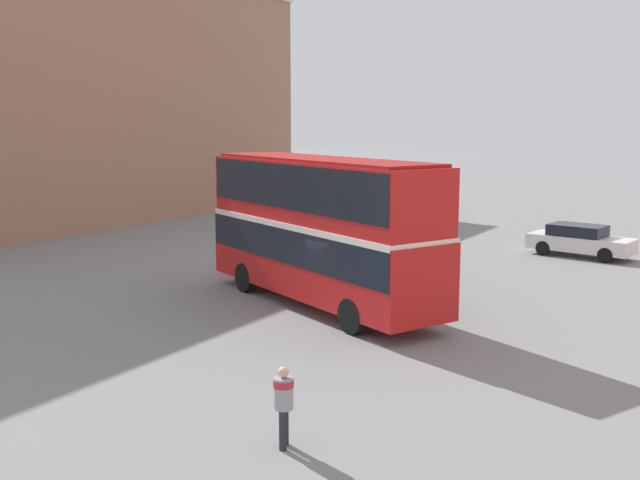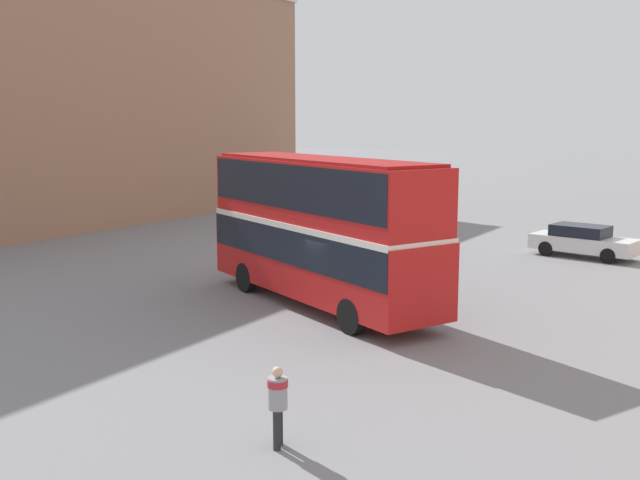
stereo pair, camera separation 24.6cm
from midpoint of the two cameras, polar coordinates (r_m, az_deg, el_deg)
name	(u,v)px [view 1 (the left image)]	position (r m, az deg, el deg)	size (l,w,h in m)	color
ground_plane	(351,318)	(23.47, 2.10, -5.96)	(240.00, 240.00, 0.00)	slate
building_row_left	(48,93)	(47.38, -20.14, 10.44)	(10.13, 37.23, 15.25)	#9E7056
double_decker_bus	(320,222)	(24.50, -0.29, 1.39)	(10.49, 6.70, 4.90)	red
pedestrian_foreground	(284,398)	(14.31, -3.29, -11.95)	(0.52, 0.52, 1.58)	#232328
parked_car_kerb_near	(580,240)	(35.63, 19.01, -0.02)	(4.77, 2.47, 1.44)	silver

